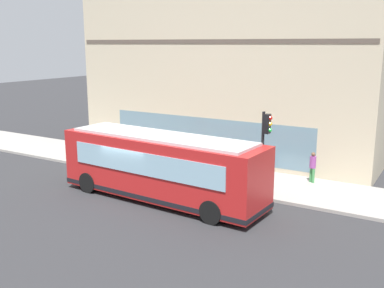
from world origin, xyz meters
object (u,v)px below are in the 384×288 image
Objects in this scene: pedestrian_by_light_pole at (313,165)px; pedestrian_near_building_entrance at (168,152)px; fire_hydrant at (235,176)px; city_bus_nearside at (161,167)px; traffic_light_near_corner at (265,137)px; newspaper_vending_box at (259,168)px.

pedestrian_near_building_entrance is at bearing 101.14° from pedestrian_by_light_pole.
pedestrian_by_light_pole is at bearing -58.21° from fire_hydrant.
city_bus_nearside is 2.60× the size of traffic_light_near_corner.
fire_hydrant is 4.57m from pedestrian_near_building_entrance.
pedestrian_near_building_entrance is 7.97m from pedestrian_by_light_pole.
pedestrian_near_building_entrance is 1.85× the size of newspaper_vending_box.
newspaper_vending_box reaches higher than fire_hydrant.
pedestrian_near_building_entrance is at bearing 102.53° from newspaper_vending_box.
traffic_light_near_corner is at bearing 153.50° from pedestrian_by_light_pole.
pedestrian_near_building_entrance is at bearing 77.72° from traffic_light_near_corner.
traffic_light_near_corner is 3.13m from fire_hydrant.
city_bus_nearside is 4.32m from fire_hydrant.
fire_hydrant is 0.44× the size of pedestrian_near_building_entrance.
newspaper_vending_box is at bearing 98.47° from pedestrian_by_light_pole.
city_bus_nearside is 13.74× the size of fire_hydrant.
pedestrian_by_light_pole is (5.73, -5.36, -0.51)m from city_bus_nearside.
fire_hydrant is (0.86, 1.87, -2.36)m from traffic_light_near_corner.
city_bus_nearside reaches higher than fire_hydrant.
pedestrian_by_light_pole is (1.54, -7.82, -0.06)m from pedestrian_near_building_entrance.
traffic_light_near_corner is at bearing -153.60° from newspaper_vending_box.
pedestrian_by_light_pole is at bearing -26.50° from traffic_light_near_corner.
newspaper_vending_box is (-0.40, 2.71, -0.45)m from pedestrian_by_light_pole.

